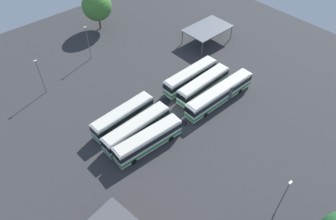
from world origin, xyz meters
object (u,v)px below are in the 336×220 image
(bus_row1_slot0, at_px, (123,116))
(bus_row1_slot1, at_px, (137,129))
(bus_row0_slot1, at_px, (203,85))
(lamp_post_near_entrance, at_px, (40,75))
(bus_row1_slot2, at_px, (148,140))
(lamp_post_by_building, at_px, (283,198))
(maintenance_shelter, at_px, (208,28))
(lamp_post_far_corner, at_px, (88,41))
(bus_row0_slot0, at_px, (190,77))
(tree_northwest, at_px, (97,6))
(bus_row0_slot2, at_px, (220,94))

(bus_row1_slot0, bearing_deg, bus_row1_slot1, 90.88)
(bus_row0_slot1, xyz_separation_m, lamp_post_near_entrance, (23.09, -20.49, 2.34))
(bus_row1_slot2, height_order, lamp_post_by_building, lamp_post_by_building)
(maintenance_shelter, distance_m, lamp_post_far_corner, 27.19)
(bus_row0_slot1, bearing_deg, lamp_post_far_corner, -66.97)
(bus_row0_slot0, bearing_deg, bus_row0_slot1, 91.06)
(lamp_post_near_entrance, xyz_separation_m, tree_northwest, (-21.23, -13.51, 1.86))
(bus_row0_slot1, bearing_deg, bus_row0_slot0, -88.94)
(bus_row1_slot0, bearing_deg, lamp_post_near_entrance, -69.22)
(bus_row0_slot1, bearing_deg, bus_row1_slot1, 1.68)
(bus_row1_slot1, bearing_deg, bus_row0_slot2, 168.63)
(lamp_post_far_corner, xyz_separation_m, lamp_post_by_building, (0.53, 48.86, 0.19))
(lamp_post_far_corner, bearing_deg, lamp_post_by_building, 89.38)
(lamp_post_by_building, relative_size, lamp_post_near_entrance, 1.08)
(maintenance_shelter, distance_m, lamp_post_near_entrance, 37.87)
(bus_row1_slot2, relative_size, lamp_post_near_entrance, 1.63)
(bus_row0_slot0, bearing_deg, maintenance_shelter, -148.12)
(bus_row1_slot0, height_order, lamp_post_by_building, lamp_post_by_building)
(tree_northwest, bearing_deg, bus_row0_slot1, 93.13)
(lamp_post_near_entrance, bearing_deg, lamp_post_by_building, 105.16)
(lamp_post_near_entrance, bearing_deg, bus_row0_slot1, 138.41)
(bus_row0_slot2, relative_size, lamp_post_far_corner, 2.04)
(bus_row0_slot0, distance_m, tree_northwest, 30.86)
(bus_row0_slot0, relative_size, lamp_post_near_entrance, 1.69)
(bus_row0_slot0, xyz_separation_m, bus_row1_slot2, (16.57, 7.19, -0.00))
(lamp_post_by_building, bearing_deg, bus_row0_slot2, -118.85)
(lamp_post_near_entrance, bearing_deg, bus_row1_slot2, 104.93)
(bus_row1_slot1, height_order, lamp_post_by_building, lamp_post_by_building)
(lamp_post_far_corner, bearing_deg, bus_row1_slot0, 73.65)
(bus_row0_slot1, relative_size, tree_northwest, 1.30)
(bus_row1_slot1, distance_m, lamp_post_far_corner, 25.78)
(bus_row0_slot0, relative_size, tree_northwest, 1.32)
(bus_row0_slot1, xyz_separation_m, lamp_post_far_corner, (10.39, -24.43, 2.47))
(bus_row0_slot0, bearing_deg, tree_northwest, -86.64)
(bus_row1_slot2, bearing_deg, bus_row1_slot1, -92.04)
(maintenance_shelter, distance_m, lamp_post_by_building, 44.17)
(bus_row1_slot0, distance_m, maintenance_shelter, 31.71)
(lamp_post_by_building, height_order, tree_northwest, tree_northwest)
(maintenance_shelter, height_order, tree_northwest, tree_northwest)
(bus_row1_slot0, bearing_deg, lamp_post_by_building, 101.52)
(bus_row0_slot2, relative_size, bus_row1_slot1, 1.24)
(bus_row0_slot0, bearing_deg, bus_row1_slot2, 23.46)
(lamp_post_by_building, bearing_deg, bus_row0_slot1, -114.08)
(bus_row1_slot2, bearing_deg, lamp_post_by_building, 105.43)
(bus_row0_slot0, distance_m, bus_row0_slot1, 3.48)
(bus_row0_slot1, xyz_separation_m, bus_row0_slot2, (-0.40, 3.89, 0.00))
(maintenance_shelter, bearing_deg, lamp_post_near_entrance, -12.75)
(bus_row0_slot1, relative_size, lamp_post_by_building, 1.53)
(bus_row1_slot0, height_order, lamp_post_far_corner, lamp_post_far_corner)
(bus_row0_slot1, distance_m, tree_northwest, 34.31)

